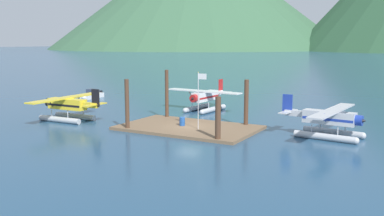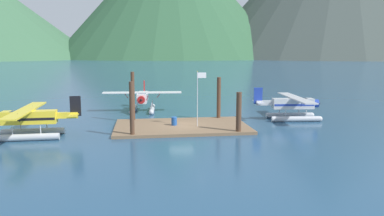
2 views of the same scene
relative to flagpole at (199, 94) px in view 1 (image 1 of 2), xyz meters
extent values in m
plane|color=navy|center=(-1.70, 0.82, -3.89)|extent=(1200.00, 1200.00, 0.00)
cube|color=brown|center=(-1.70, 0.82, -3.74)|extent=(13.88, 8.61, 0.30)
cylinder|color=#4C3323|center=(-6.72, -2.89, -1.27)|extent=(0.42, 0.42, 5.25)
cylinder|color=#4C3323|center=(3.48, -2.94, -1.83)|extent=(0.51, 0.51, 4.12)
cylinder|color=#4C3323|center=(-6.81, 4.69, -1.02)|extent=(0.41, 0.41, 5.75)
cylinder|color=#4C3323|center=(3.09, 4.64, -1.37)|extent=(0.46, 0.46, 5.05)
cylinder|color=silver|center=(-0.13, 0.00, -0.77)|extent=(0.08, 0.08, 5.64)
cube|color=white|center=(0.32, 0.00, 1.70)|extent=(0.90, 0.03, 0.56)
sphere|color=gold|center=(-0.13, 0.00, 2.10)|extent=(0.10, 0.10, 0.10)
cylinder|color=#1E4C99|center=(-2.47, 0.83, -3.15)|extent=(0.58, 0.58, 0.88)
torus|color=#1E4C99|center=(-2.47, 0.83, -3.15)|extent=(0.62, 0.62, 0.04)
cylinder|color=#B7BABF|center=(-4.49, 12.17, -3.57)|extent=(1.00, 5.63, 0.64)
sphere|color=#B7BABF|center=(-4.66, 9.38, -3.57)|extent=(0.64, 0.64, 0.64)
cylinder|color=#B7BABF|center=(-6.98, 12.33, -3.57)|extent=(1.00, 5.63, 0.64)
sphere|color=#B7BABF|center=(-7.16, 9.54, -3.57)|extent=(0.64, 0.64, 0.64)
cylinder|color=#B7BABF|center=(-4.56, 10.97, -2.90)|extent=(0.10, 0.10, 0.70)
cylinder|color=#B7BABF|center=(-4.41, 13.37, -2.90)|extent=(0.10, 0.10, 0.70)
cylinder|color=#B7BABF|center=(-7.06, 11.13, -2.90)|extent=(0.10, 0.10, 0.70)
cylinder|color=#B7BABF|center=(-6.90, 13.53, -2.90)|extent=(0.10, 0.10, 0.70)
cube|color=white|center=(-5.73, 12.25, -1.95)|extent=(1.54, 4.87, 1.20)
cube|color=#B21E1E|center=(-5.73, 12.25, -2.05)|extent=(1.56, 4.77, 0.24)
cube|color=#283347|center=(-5.80, 11.17, -1.62)|extent=(1.12, 1.16, 0.56)
cube|color=white|center=(-5.75, 11.95, -1.28)|extent=(10.47, 2.06, 0.14)
cylinder|color=#B21E1E|center=(-3.56, 11.81, -1.61)|extent=(0.63, 0.12, 0.84)
cylinder|color=#B21E1E|center=(-7.95, 12.09, -1.61)|extent=(0.63, 0.12, 0.84)
cylinder|color=#B21E1E|center=(-5.90, 9.56, -1.95)|extent=(1.00, 0.66, 0.96)
cone|color=black|center=(-5.93, 9.11, -1.95)|extent=(0.38, 0.37, 0.36)
cube|color=white|center=(-5.53, 15.50, -1.85)|extent=(0.58, 2.22, 0.56)
cube|color=#B21E1E|center=(-5.47, 16.39, -1.00)|extent=(0.18, 1.01, 1.90)
cube|color=white|center=(-5.47, 16.29, -1.75)|extent=(3.24, 1.00, 0.10)
cylinder|color=#B7BABF|center=(11.91, 4.95, -3.57)|extent=(5.63, 1.14, 0.64)
sphere|color=#B7BABF|center=(14.70, 4.69, -3.57)|extent=(0.64, 0.64, 0.64)
cylinder|color=#B7BABF|center=(11.69, 2.46, -3.57)|extent=(5.63, 1.14, 0.64)
sphere|color=#B7BABF|center=(14.47, 2.20, -3.57)|extent=(0.64, 0.64, 0.64)
cylinder|color=#B7BABF|center=(13.11, 4.84, -2.90)|extent=(0.10, 0.10, 0.70)
cylinder|color=#B7BABF|center=(10.72, 5.05, -2.90)|extent=(0.10, 0.10, 0.70)
cylinder|color=#B7BABF|center=(12.88, 2.35, -2.90)|extent=(0.10, 0.10, 0.70)
cylinder|color=#B7BABF|center=(10.49, 2.56, -2.90)|extent=(0.10, 0.10, 0.70)
cube|color=silver|center=(11.80, 3.70, -1.95)|extent=(4.89, 1.67, 1.20)
cube|color=#1E389E|center=(11.80, 3.70, -2.05)|extent=(4.80, 1.68, 0.24)
cube|color=#283347|center=(12.87, 3.60, -1.62)|extent=(1.19, 1.15, 0.56)
cube|color=silver|center=(12.10, 3.67, -1.28)|extent=(2.33, 10.48, 0.14)
cylinder|color=#1E389E|center=(12.30, 5.87, -1.61)|extent=(0.14, 0.63, 0.84)
cylinder|color=#1E389E|center=(11.90, 1.48, -1.61)|extent=(0.14, 0.63, 0.84)
cylinder|color=#1E389E|center=(14.49, 3.46, -1.95)|extent=(0.68, 1.01, 0.96)
cone|color=black|center=(14.94, 3.42, -1.95)|extent=(0.38, 0.39, 0.36)
cube|color=silver|center=(8.56, 3.99, -1.85)|extent=(2.23, 0.64, 0.56)
cube|color=#1E389E|center=(7.67, 4.08, -1.00)|extent=(1.01, 0.21, 1.90)
cube|color=silver|center=(7.77, 4.07, -1.75)|extent=(1.09, 3.26, 0.10)
cylinder|color=#B7BABF|center=(-16.11, -2.99, -3.57)|extent=(5.62, 0.80, 0.64)
sphere|color=#B7BABF|center=(-18.91, -3.07, -3.57)|extent=(0.64, 0.64, 0.64)
cylinder|color=#B7BABF|center=(-16.18, -0.49, -3.57)|extent=(5.62, 0.80, 0.64)
sphere|color=#B7BABF|center=(-18.98, -0.57, -3.57)|extent=(0.64, 0.64, 0.64)
cylinder|color=#B7BABF|center=(-17.31, -3.02, -2.90)|extent=(0.10, 0.10, 0.70)
cylinder|color=#B7BABF|center=(-14.91, -2.95, -2.90)|extent=(0.10, 0.10, 0.70)
cylinder|color=#B7BABF|center=(-17.38, -0.52, -2.90)|extent=(0.10, 0.10, 0.70)
cylinder|color=#B7BABF|center=(-14.98, -0.45, -2.90)|extent=(0.10, 0.10, 0.70)
cube|color=yellow|center=(-16.15, -1.74, -1.95)|extent=(4.83, 1.37, 1.20)
cube|color=black|center=(-16.15, -1.74, -2.05)|extent=(4.74, 1.39, 0.24)
cube|color=#283347|center=(-17.23, -1.77, -1.62)|extent=(1.13, 1.08, 0.56)
cube|color=yellow|center=(-16.45, -1.75, -1.28)|extent=(1.69, 10.44, 0.14)
cylinder|color=black|center=(-16.39, -3.95, -1.61)|extent=(0.10, 0.62, 0.84)
cylinder|color=black|center=(-16.51, 0.45, -1.61)|extent=(0.10, 0.62, 0.84)
cylinder|color=black|center=(-18.85, -1.81, -1.95)|extent=(0.63, 0.98, 0.96)
cone|color=black|center=(-19.30, -1.83, -1.95)|extent=(0.36, 0.37, 0.36)
cube|color=yellow|center=(-12.90, -1.65, -1.85)|extent=(2.21, 0.50, 0.56)
cube|color=black|center=(-12.00, -1.62, -1.00)|extent=(1.00, 0.15, 1.90)
cube|color=yellow|center=(-12.10, -1.62, -1.75)|extent=(0.89, 3.22, 0.10)
cube|color=silver|center=(-27.40, 14.85, -3.54)|extent=(1.81, 4.30, 0.70)
sphere|color=silver|center=(-27.24, 12.76, -3.54)|extent=(0.70, 0.70, 0.70)
cube|color=#283347|center=(-27.38, 14.55, -2.79)|extent=(1.19, 1.28, 0.80)
cube|color=black|center=(-27.58, 17.13, -3.29)|extent=(0.38, 0.35, 0.80)
camera|label=1|loc=(20.06, -37.38, 5.09)|focal=40.56mm
camera|label=2|loc=(-5.65, -36.59, 4.00)|focal=33.97mm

